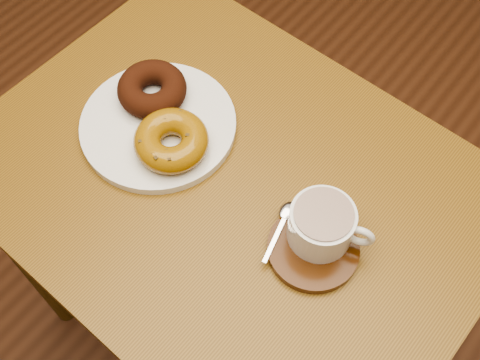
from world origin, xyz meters
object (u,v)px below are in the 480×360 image
Objects in this scene: donut_plate at (158,125)px; cafe_table at (231,215)px; saucer at (313,249)px; coffee_cup at (323,224)px.

cafe_table is at bearing -1.55° from donut_plate.
saucer is (0.17, -0.02, 0.13)m from cafe_table.
cafe_table is 6.79× the size of coffee_cup.
donut_plate is at bearing 176.00° from saucer.
coffee_cup reaches higher than saucer.
saucer is at bearing -4.00° from donut_plate.
saucer is 1.10× the size of coffee_cup.
cafe_table is 0.20m from donut_plate.
coffee_cup is (-0.00, 0.02, 0.04)m from saucer.
saucer is at bearing -97.93° from coffee_cup.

